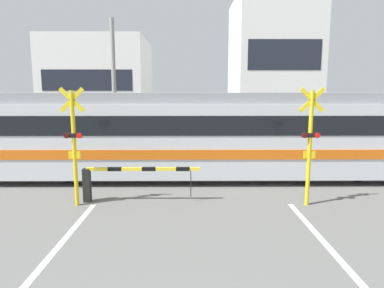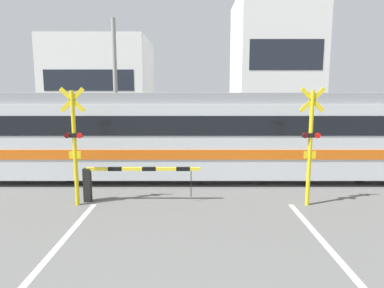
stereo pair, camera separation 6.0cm
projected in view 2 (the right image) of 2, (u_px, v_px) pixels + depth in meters
name	position (u px, v px, depth m)	size (l,w,h in m)	color
rail_track_near	(192.00, 181.00, 11.97)	(50.00, 0.10, 0.08)	#5B564C
rail_track_far	(192.00, 171.00, 13.38)	(50.00, 0.10, 0.08)	#5B564C
commuter_train	(213.00, 133.00, 12.43)	(16.35, 2.88, 3.10)	silver
crossing_barrier_near	(116.00, 177.00, 9.76)	(3.33, 0.20, 1.01)	black
crossing_barrier_far	(239.00, 145.00, 15.55)	(3.33, 0.20, 1.01)	black
crossing_signal_left	(74.00, 141.00, 9.29)	(0.68, 0.15, 3.26)	yellow
crossing_signal_right	(310.00, 141.00, 9.30)	(0.68, 0.15, 3.26)	yellow
pedestrian	(215.00, 134.00, 17.79)	(0.38, 0.22, 1.61)	#33384C
building_left_of_street	(103.00, 86.00, 26.86)	(7.28, 7.57, 7.06)	white
building_right_of_street	(273.00, 66.00, 26.64)	(5.89, 7.57, 10.11)	white
utility_pole_streetside	(115.00, 86.00, 17.61)	(0.22, 0.22, 6.79)	gray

